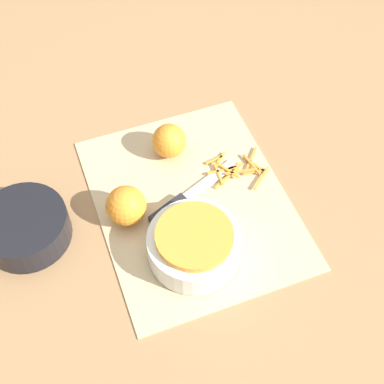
% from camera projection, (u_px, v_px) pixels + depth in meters
% --- Properties ---
extents(ground_plane, '(4.00, 4.00, 0.00)m').
position_uv_depth(ground_plane, '(192.00, 202.00, 1.08)').
color(ground_plane, '#9E754C').
extents(cutting_board, '(0.47, 0.37, 0.01)m').
position_uv_depth(cutting_board, '(192.00, 202.00, 1.08)').
color(cutting_board, '#CCB284').
rests_on(cutting_board, ground_plane).
extents(bowl_speckled, '(0.17, 0.17, 0.07)m').
position_uv_depth(bowl_speckled, '(194.00, 244.00, 0.98)').
color(bowl_speckled, silver).
rests_on(bowl_speckled, cutting_board).
extents(bowl_dark, '(0.17, 0.17, 0.06)m').
position_uv_depth(bowl_dark, '(25.00, 227.00, 1.01)').
color(bowl_dark, black).
rests_on(bowl_dark, ground_plane).
extents(knife, '(0.10, 0.22, 0.02)m').
position_uv_depth(knife, '(179.00, 202.00, 1.07)').
color(knife, '#232328').
rests_on(knife, cutting_board).
extents(orange_left, '(0.08, 0.08, 0.08)m').
position_uv_depth(orange_left, '(126.00, 206.00, 1.02)').
color(orange_left, orange).
rests_on(orange_left, cutting_board).
extents(orange_right, '(0.07, 0.07, 0.07)m').
position_uv_depth(orange_right, '(170.00, 141.00, 1.12)').
color(orange_right, orange).
rests_on(orange_right, cutting_board).
extents(peel_pile, '(0.12, 0.13, 0.01)m').
position_uv_depth(peel_pile, '(239.00, 169.00, 1.12)').
color(peel_pile, orange).
rests_on(peel_pile, cutting_board).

